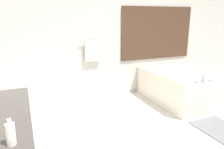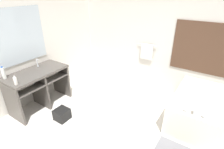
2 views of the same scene
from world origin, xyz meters
name	(u,v)px [view 2 (image 2 of 2)]	position (x,y,z in m)	size (l,w,h in m)	color
ground_plane	(109,140)	(0.00, 0.00, 0.00)	(16.00, 16.00, 0.00)	silver
wall_back_with_blinds	(163,39)	(0.04, 2.23, 1.35)	(7.40, 0.13, 2.70)	silver
wall_left_with_mirror	(20,46)	(-2.23, 0.00, 1.35)	(0.08, 7.40, 2.70)	silver
vanity_counter	(39,81)	(-1.86, 0.03, 0.62)	(0.65, 1.26, 0.86)	#4C4742
sink_faucet	(37,63)	(-2.04, 0.20, 0.95)	(0.09, 0.04, 0.18)	silver
bathtub	(198,107)	(1.17, 1.43, 0.32)	(0.91, 1.52, 0.70)	silver
water_bottle_1	(3,73)	(-2.08, -0.51, 0.98)	(0.07, 0.07, 0.25)	silver
soap_dispenser	(15,81)	(-1.67, -0.52, 0.94)	(0.06, 0.06, 0.17)	white
waste_bin	(62,114)	(-1.12, -0.06, 0.11)	(0.27, 0.27, 0.23)	black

